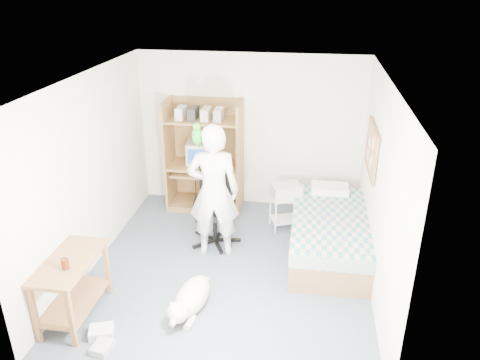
{
  "coord_description": "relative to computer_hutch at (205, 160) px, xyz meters",
  "views": [
    {
      "loc": [
        0.94,
        -5.12,
        3.6
      ],
      "look_at": [
        0.06,
        0.53,
        1.05
      ],
      "focal_mm": 35.0,
      "sensor_mm": 36.0,
      "label": 1
    }
  ],
  "objects": [
    {
      "name": "wall_left",
      "position": [
        -1.1,
        -1.74,
        0.43
      ],
      "size": [
        0.02,
        4.0,
        2.5
      ],
      "primitive_type": "cube",
      "color": "silver",
      "rests_on": "floor"
    },
    {
      "name": "drink_glass",
      "position": [
        -0.8,
        -3.08,
        -0.01
      ],
      "size": [
        0.08,
        0.08,
        0.12
      ],
      "primitive_type": "cylinder",
      "color": "#431A0A",
      "rests_on": "side_desk"
    },
    {
      "name": "computer_hutch",
      "position": [
        0.0,
        0.0,
        0.0
      ],
      "size": [
        1.2,
        0.63,
        1.8
      ],
      "color": "brown",
      "rests_on": "floor"
    },
    {
      "name": "floor",
      "position": [
        0.7,
        -1.74,
        -0.82
      ],
      "size": [
        4.0,
        4.0,
        0.0
      ],
      "primitive_type": "plane",
      "color": "#404A57",
      "rests_on": "ground"
    },
    {
      "name": "floor_box_b",
      "position": [
        -0.35,
        -3.41,
        -0.78
      ],
      "size": [
        0.21,
        0.24,
        0.08
      ],
      "primitive_type": "cube",
      "rotation": [
        0.0,
        0.0,
        -0.13
      ],
      "color": "#A5A5A0",
      "rests_on": "floor"
    },
    {
      "name": "office_chair",
      "position": [
        0.38,
        -1.07,
        -0.42
      ],
      "size": [
        0.64,
        0.64,
        1.13
      ],
      "rotation": [
        0.0,
        0.0,
        0.13
      ],
      "color": "black",
      "rests_on": "floor"
    },
    {
      "name": "wall_back",
      "position": [
        0.7,
        0.26,
        0.43
      ],
      "size": [
        3.6,
        0.02,
        2.5
      ],
      "primitive_type": "cube",
      "color": "silver",
      "rests_on": "floor"
    },
    {
      "name": "corkboard",
      "position": [
        2.47,
        -0.84,
        0.63
      ],
      "size": [
        0.04,
        0.94,
        0.66
      ],
      "color": "#9A6A45",
      "rests_on": "wall_right"
    },
    {
      "name": "parrot",
      "position": [
        0.24,
        -1.37,
        0.89
      ],
      "size": [
        0.14,
        0.24,
        0.38
      ],
      "rotation": [
        0.0,
        0.0,
        0.13
      ],
      "color": "#179215",
      "rests_on": "person"
    },
    {
      "name": "crt_monitor",
      "position": [
        -0.1,
        0.01,
        0.13
      ],
      "size": [
        0.42,
        0.44,
        0.35
      ],
      "rotation": [
        0.0,
        0.0,
        0.13
      ],
      "color": "beige",
      "rests_on": "computer_hutch"
    },
    {
      "name": "bed",
      "position": [
        2.0,
        -1.12,
        -0.53
      ],
      "size": [
        1.02,
        2.02,
        0.66
      ],
      "color": "brown",
      "rests_on": "floor"
    },
    {
      "name": "pencil_cup",
      "position": [
        0.33,
        -0.09,
        -0.0
      ],
      "size": [
        0.08,
        0.08,
        0.12
      ],
      "primitive_type": "cylinder",
      "color": "gold",
      "rests_on": "computer_hutch"
    },
    {
      "name": "printer",
      "position": [
        1.35,
        -0.52,
        -0.2
      ],
      "size": [
        0.51,
        0.45,
        0.18
      ],
      "primitive_type": "cube",
      "rotation": [
        0.0,
        0.0,
        0.37
      ],
      "color": "#AEAEA9",
      "rests_on": "printer_cart"
    },
    {
      "name": "person",
      "position": [
        0.44,
        -1.39,
        0.12
      ],
      "size": [
        0.73,
        0.53,
        1.87
      ],
      "primitive_type": "imported",
      "rotation": [
        0.0,
        0.0,
        3.27
      ],
      "color": "silver",
      "rests_on": "floor"
    },
    {
      "name": "dog",
      "position": [
        0.41,
        -2.65,
        -0.65
      ],
      "size": [
        0.44,
        1.05,
        0.39
      ],
      "rotation": [
        0.0,
        0.0,
        -0.16
      ],
      "color": "#CDB989",
      "rests_on": "floor"
    },
    {
      "name": "side_desk",
      "position": [
        -0.85,
        -2.94,
        -0.33
      ],
      "size": [
        0.5,
        1.0,
        0.75
      ],
      "color": "brown",
      "rests_on": "floor"
    },
    {
      "name": "ceiling",
      "position": [
        0.7,
        -1.74,
        1.68
      ],
      "size": [
        3.6,
        4.0,
        0.02
      ],
      "primitive_type": "cube",
      "color": "white",
      "rests_on": "wall_back"
    },
    {
      "name": "floor_box_a",
      "position": [
        -0.45,
        -3.2,
        -0.77
      ],
      "size": [
        0.3,
        0.27,
        0.1
      ],
      "primitive_type": "cube",
      "rotation": [
        0.0,
        0.0,
        0.33
      ],
      "color": "silver",
      "rests_on": "floor"
    },
    {
      "name": "wall_right",
      "position": [
        2.5,
        -1.74,
        0.43
      ],
      "size": [
        0.02,
        4.0,
        2.5
      ],
      "primitive_type": "cube",
      "color": "silver",
      "rests_on": "floor"
    },
    {
      "name": "printer_cart",
      "position": [
        1.35,
        -0.52,
        -0.47
      ],
      "size": [
        0.54,
        0.49,
        0.53
      ],
      "rotation": [
        0.0,
        0.0,
        0.37
      ],
      "color": "silver",
      "rests_on": "floor"
    },
    {
      "name": "keyboard",
      "position": [
        -0.01,
        -0.16,
        -0.15
      ],
      "size": [
        0.46,
        0.21,
        0.03
      ],
      "primitive_type": "cube",
      "rotation": [
        0.0,
        0.0,
        -0.11
      ],
      "color": "beige",
      "rests_on": "computer_hutch"
    }
  ]
}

